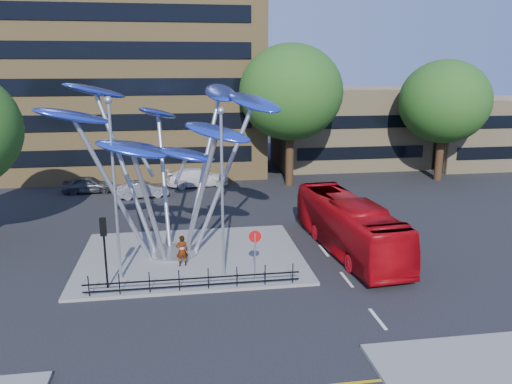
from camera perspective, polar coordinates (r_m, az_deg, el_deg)
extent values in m
plane|color=black|center=(22.42, -4.31, -13.06)|extent=(120.00, 120.00, 0.00)
cube|color=slate|center=(27.81, -7.37, -7.36)|extent=(12.00, 9.00, 0.15)
cube|color=olive|center=(52.28, -14.56, 19.05)|extent=(25.00, 15.00, 30.00)
cube|color=tan|center=(53.18, 10.51, 7.29)|extent=(15.00, 8.00, 8.00)
cube|color=tan|center=(57.64, 24.51, 6.27)|extent=(12.00, 8.00, 7.00)
cylinder|color=black|center=(43.54, 3.87, 4.46)|extent=(0.70, 0.70, 5.72)
ellipsoid|color=#144814|center=(42.96, 3.99, 11.31)|extent=(8.80, 8.80, 8.10)
cylinder|color=black|center=(48.58, 20.25, 4.24)|extent=(0.70, 0.70, 5.06)
ellipsoid|color=#144814|center=(48.06, 20.73, 9.64)|extent=(8.00, 8.00, 7.36)
cylinder|color=#9EA0A5|center=(28.23, -9.45, -6.81)|extent=(2.80, 2.80, 0.12)
cylinder|color=#9EA0A5|center=(26.57, -12.38, 0.39)|extent=(0.24, 0.24, 7.80)
ellipsoid|color=blue|center=(25.38, -20.29, 8.15)|extent=(3.92, 2.95, 1.39)
cylinder|color=#9EA0A5|center=(26.32, -10.62, -1.23)|extent=(0.24, 0.24, 6.40)
ellipsoid|color=blue|center=(23.57, -14.04, 4.76)|extent=(3.47, 1.78, 1.31)
cylinder|color=#9EA0A5|center=(26.41, -8.47, -0.40)|extent=(0.24, 0.24, 7.00)
ellipsoid|color=blue|center=(24.24, -4.45, 6.83)|extent=(3.81, 3.11, 1.36)
cylinder|color=#9EA0A5|center=(27.06, -7.26, 1.30)|extent=(0.24, 0.24, 8.20)
ellipsoid|color=blue|center=(27.13, -0.25, 10.21)|extent=(3.52, 4.06, 1.44)
cylinder|color=#9EA0A5|center=(27.88, -8.15, 2.08)|extent=(0.24, 0.24, 8.60)
ellipsoid|color=blue|center=(29.40, -4.13, 11.28)|extent=(2.21, 3.79, 1.39)
cylinder|color=#9EA0A5|center=(28.13, -10.14, 0.85)|extent=(0.24, 0.24, 7.40)
ellipsoid|color=blue|center=(30.12, -11.13, 8.83)|extent=(3.02, 3.71, 1.34)
cylinder|color=#9EA0A5|center=(27.42, -11.90, 1.92)|extent=(0.24, 0.24, 8.80)
ellipsoid|color=blue|center=(28.54, -17.94, 10.95)|extent=(3.88, 3.60, 1.42)
ellipsoid|color=blue|center=(26.99, -13.80, 5.08)|extent=(3.40, 1.96, 1.13)
ellipsoid|color=blue|center=(26.36, -7.99, 4.26)|extent=(3.39, 2.16, 1.11)
cylinder|color=#9EA0A5|center=(24.30, -15.81, -0.27)|extent=(0.14, 0.14, 8.50)
sphere|color=#9EA0A5|center=(23.62, -16.54, 10.05)|extent=(0.36, 0.36, 0.36)
cylinder|color=#9EA0A5|center=(23.75, -3.87, -0.70)|extent=(0.14, 0.14, 8.00)
sphere|color=#9EA0A5|center=(23.03, -4.04, 9.25)|extent=(0.36, 0.36, 0.36)
cylinder|color=black|center=(24.21, -16.84, -6.99)|extent=(0.10, 0.10, 3.20)
cube|color=black|center=(23.75, -17.08, -3.83)|extent=(0.28, 0.18, 0.85)
sphere|color=#FF0C0C|center=(23.67, -17.13, -3.19)|extent=(0.18, 0.18, 0.18)
cylinder|color=#9EA0A5|center=(24.34, -0.10, -7.36)|extent=(0.08, 0.08, 2.30)
cylinder|color=red|center=(24.02, -0.12, -5.12)|extent=(0.60, 0.04, 0.60)
cube|color=white|center=(24.04, -0.12, -5.10)|extent=(0.42, 0.03, 0.10)
cylinder|color=black|center=(24.01, -18.58, -10.15)|extent=(0.05, 0.05, 1.00)
cylinder|color=black|center=(23.81, -15.35, -10.12)|extent=(0.05, 0.05, 1.00)
cylinder|color=black|center=(23.68, -12.08, -10.05)|extent=(0.05, 0.05, 1.00)
cylinder|color=black|center=(23.62, -8.78, -9.95)|extent=(0.05, 0.05, 1.00)
cylinder|color=black|center=(23.65, -5.48, -9.82)|extent=(0.05, 0.05, 1.00)
cylinder|color=black|center=(23.74, -2.20, -9.65)|extent=(0.05, 0.05, 1.00)
cylinder|color=black|center=(23.92, 1.05, -9.46)|extent=(0.05, 0.05, 1.00)
cylinder|color=black|center=(24.16, 4.23, -9.24)|extent=(0.05, 0.05, 1.00)
cube|color=black|center=(23.61, -7.13, -9.78)|extent=(10.00, 0.06, 0.06)
cube|color=black|center=(23.75, -7.10, -10.55)|extent=(10.00, 0.06, 0.06)
imported|color=#AC070F|center=(28.66, 10.54, -3.76)|extent=(3.46, 11.09, 3.04)
imported|color=gray|center=(26.23, -8.46, -6.65)|extent=(0.65, 0.47, 1.65)
imported|color=#393C40|center=(43.49, -18.58, 0.83)|extent=(4.20, 1.82, 1.41)
imported|color=#A9ABB1|center=(40.78, -12.85, 0.29)|extent=(4.16, 2.03, 1.31)
imported|color=silver|center=(43.82, -6.71, 1.68)|extent=(5.64, 2.97, 1.56)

